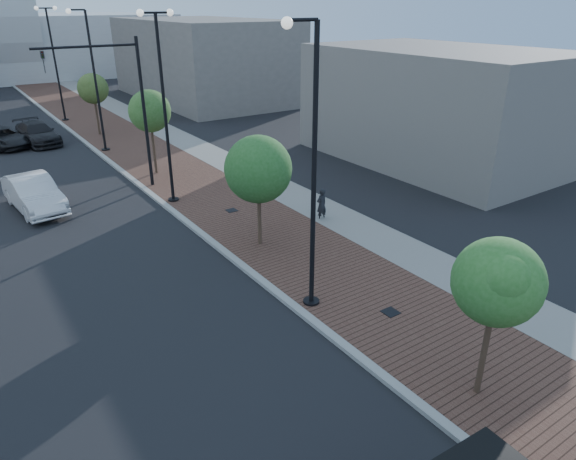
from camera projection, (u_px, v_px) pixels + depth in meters
sidewalk at (120, 129)px, 41.66m from camera, size 7.00×140.00×0.12m
concrete_strip at (152, 125)px, 43.05m from camera, size 2.40×140.00×0.13m
curb at (76, 135)px, 39.85m from camera, size 0.30×140.00×0.14m
white_sedan at (34, 193)px, 25.36m from camera, size 2.35×5.34×1.70m
dark_car_mid at (4, 138)px, 36.51m from camera, size 3.44×5.30×1.36m
dark_car_far at (37, 133)px, 37.37m from camera, size 2.77×5.50×1.53m
pedestrian at (322, 205)px, 24.09m from camera, size 0.63×0.45×1.61m
streetlight_1 at (311, 187)px, 15.75m from camera, size 1.44×0.56×9.21m
streetlight_2 at (165, 109)px, 24.66m from camera, size 1.72×0.56×9.28m
streetlight_3 at (95, 88)px, 33.84m from camera, size 1.44×0.56×9.21m
streetlight_4 at (56, 64)px, 42.74m from camera, size 1.72×0.56×9.28m
traffic_mast at (126, 99)px, 26.39m from camera, size 5.09×0.20×8.00m
tree_0 at (498, 281)px, 12.22m from camera, size 2.25×2.18×4.54m
tree_1 at (259, 169)px, 20.52m from camera, size 2.75×2.75×4.79m
tree_2 at (150, 111)px, 29.40m from camera, size 2.46×2.42×5.03m
tree_3 at (94, 89)px, 38.53m from camera, size 2.32×2.26×4.72m
commercial_block_ne at (203, 60)px, 54.02m from camera, size 12.00×22.00×8.00m
commercial_block_e at (436, 106)px, 32.65m from camera, size 10.00×16.00×7.00m
utility_cover_1 at (391, 312)px, 16.95m from camera, size 0.50×0.50×0.02m
utility_cover_2 at (232, 210)px, 25.24m from camera, size 0.50×0.50×0.02m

